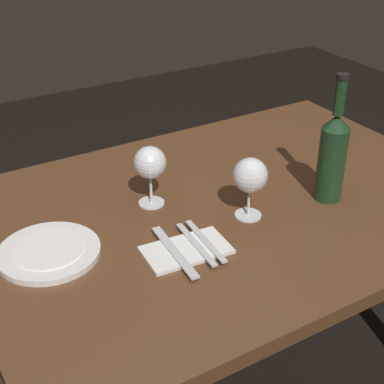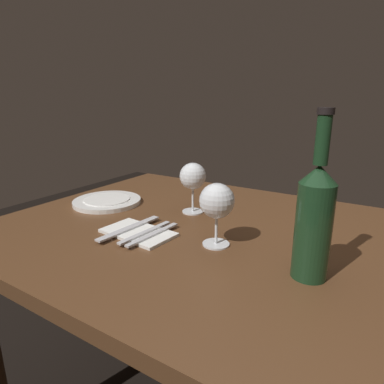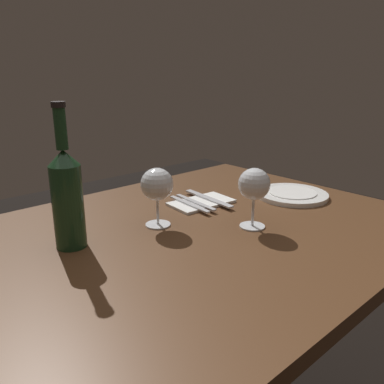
% 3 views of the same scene
% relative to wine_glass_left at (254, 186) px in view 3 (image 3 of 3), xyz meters
% --- Properties ---
extents(dining_table, '(1.30, 0.90, 0.74)m').
position_rel_wine_glass_left_xyz_m(dining_table, '(-0.17, 0.09, -0.20)').
color(dining_table, '#56351E').
rests_on(dining_table, ground).
extents(wine_glass_left, '(0.08, 0.08, 0.16)m').
position_rel_wine_glass_left_xyz_m(wine_glass_left, '(0.00, 0.00, 0.00)').
color(wine_glass_left, white).
rests_on(wine_glass_left, dining_table).
extents(wine_glass_right, '(0.08, 0.08, 0.15)m').
position_rel_wine_glass_left_xyz_m(wine_glass_right, '(-0.17, 0.17, -0.00)').
color(wine_glass_right, white).
rests_on(wine_glass_right, dining_table).
extents(wine_bottle, '(0.07, 0.07, 0.33)m').
position_rel_wine_glass_left_xyz_m(wine_bottle, '(-0.40, 0.21, 0.01)').
color(wine_bottle, '#19381E').
rests_on(wine_bottle, dining_table).
extents(dinner_plate, '(0.23, 0.23, 0.02)m').
position_rel_wine_glass_left_xyz_m(dinner_plate, '(0.29, 0.08, -0.10)').
color(dinner_plate, white).
rests_on(dinner_plate, dining_table).
extents(folded_napkin, '(0.20, 0.13, 0.01)m').
position_rel_wine_glass_left_xyz_m(folded_napkin, '(0.03, 0.22, -0.11)').
color(folded_napkin, white).
rests_on(folded_napkin, dining_table).
extents(fork_inner, '(0.03, 0.18, 0.00)m').
position_rel_wine_glass_left_xyz_m(fork_inner, '(0.01, 0.22, -0.10)').
color(fork_inner, silver).
rests_on(fork_inner, folded_napkin).
extents(fork_outer, '(0.03, 0.18, 0.00)m').
position_rel_wine_glass_left_xyz_m(fork_outer, '(-0.02, 0.22, -0.10)').
color(fork_outer, silver).
rests_on(fork_outer, folded_napkin).
extents(table_knife, '(0.04, 0.21, 0.00)m').
position_rel_wine_glass_left_xyz_m(table_knife, '(0.06, 0.22, -0.10)').
color(table_knife, silver).
rests_on(table_knife, folded_napkin).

